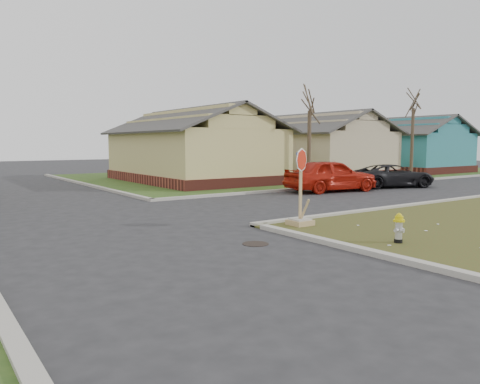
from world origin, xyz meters
TOP-DOWN VIEW (x-y plane):
  - ground at (0.00, 0.00)m, footprint 120.00×120.00m
  - verge_far_right at (22.00, 18.00)m, footprint 37.00×19.00m
  - curbs at (0.00, 5.00)m, footprint 80.00×40.00m
  - manhole at (2.20, -0.50)m, footprint 0.64×0.64m
  - side_house_yellow at (10.00, 16.50)m, footprint 7.60×11.60m
  - side_house_tan at (20.00, 16.50)m, footprint 7.60×11.60m
  - side_house_teal at (30.00, 16.50)m, footprint 7.60×11.60m
  - tree_mid_right at (14.00, 10.20)m, footprint 0.22×0.22m
  - tree_far_right at (24.00, 10.50)m, footprint 0.22×0.22m
  - fire_hydrant at (4.97, -2.52)m, footprint 0.27×0.27m
  - stop_sign at (4.68, 0.63)m, footprint 0.63×0.62m
  - red_sedan at (12.64, 7.17)m, footprint 5.02×2.67m
  - dark_pickup at (17.19, 6.86)m, footprint 4.97×3.51m

SIDE VIEW (x-z plane):
  - ground at x=0.00m, z-range 0.00..0.00m
  - curbs at x=0.00m, z-range -0.06..0.06m
  - manhole at x=2.20m, z-range 0.00..0.01m
  - verge_far_right at x=22.00m, z-range 0.00..0.05m
  - fire_hydrant at x=4.97m, z-range 0.08..0.80m
  - stop_sign at x=4.68m, z-range -0.59..1.65m
  - dark_pickup at x=17.19m, z-range 0.00..1.26m
  - red_sedan at x=12.64m, z-range 0.00..1.63m
  - tree_mid_right at x=14.00m, z-range 0.05..4.25m
  - side_house_yellow at x=10.00m, z-range -0.16..4.54m
  - side_house_tan at x=20.00m, z-range -0.16..4.54m
  - side_house_teal at x=30.00m, z-range -0.16..4.54m
  - tree_far_right at x=24.00m, z-range 0.05..4.81m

